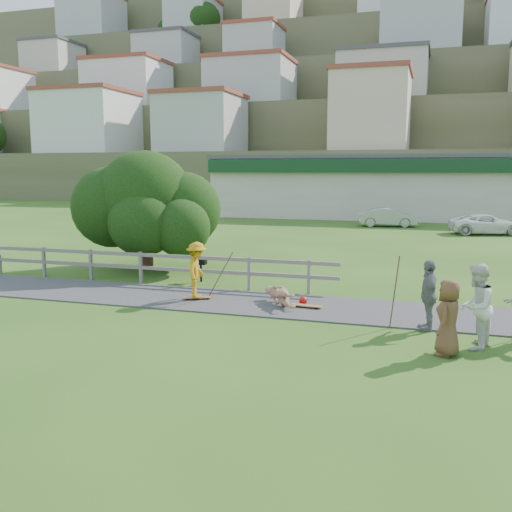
% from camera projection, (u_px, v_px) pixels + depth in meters
% --- Properties ---
extents(ground, '(260.00, 260.00, 0.00)m').
position_uv_depth(ground, '(213.00, 314.00, 15.71)').
color(ground, '#284E16').
rests_on(ground, ground).
extents(path, '(34.00, 3.00, 0.04)m').
position_uv_depth(path, '(231.00, 301.00, 17.12)').
color(path, '#323234').
rests_on(path, ground).
extents(fence, '(15.05, 0.10, 1.10)m').
position_uv_depth(fence, '(125.00, 262.00, 20.07)').
color(fence, '#656159').
rests_on(fence, ground).
extents(strip_mall, '(32.50, 10.75, 5.10)m').
position_uv_depth(strip_mall, '(413.00, 186.00, 47.14)').
color(strip_mall, '#B8B0A1').
rests_on(strip_mall, ground).
extents(hillside, '(220.00, 67.00, 47.50)m').
position_uv_depth(hillside, '(403.00, 109.00, 99.75)').
color(hillside, '#4E5532').
rests_on(hillside, ground).
extents(skater_rider, '(0.83, 1.19, 1.69)m').
position_uv_depth(skater_rider, '(197.00, 273.00, 17.18)').
color(skater_rider, '#C08812').
rests_on(skater_rider, ground).
extents(skater_fallen, '(1.61, 1.34, 0.62)m').
position_uv_depth(skater_fallen, '(280.00, 296.00, 16.56)').
color(skater_fallen, '#AD775F').
rests_on(skater_fallen, ground).
extents(spectator_a, '(0.96, 1.10, 1.90)m').
position_uv_depth(spectator_a, '(476.00, 307.00, 12.54)').
color(spectator_a, silver).
rests_on(spectator_a, ground).
extents(spectator_b, '(0.61, 1.09, 1.76)m').
position_uv_depth(spectator_b, '(428.00, 295.00, 14.00)').
color(spectator_b, slate).
rests_on(spectator_b, ground).
extents(spectator_c, '(0.72, 0.92, 1.65)m').
position_uv_depth(spectator_c, '(448.00, 318.00, 12.09)').
color(spectator_c, brown).
rests_on(spectator_c, ground).
extents(car_silver, '(4.11, 1.95, 1.30)m').
position_uv_depth(car_silver, '(387.00, 217.00, 39.54)').
color(car_silver, '#9E9FA5').
rests_on(car_silver, ground).
extents(car_white, '(4.75, 3.01, 1.22)m').
position_uv_depth(car_white, '(487.00, 224.00, 34.83)').
color(car_white, white).
rests_on(car_white, ground).
extents(tree, '(6.12, 6.12, 4.13)m').
position_uv_depth(tree, '(146.00, 217.00, 22.45)').
color(tree, black).
rests_on(tree, ground).
extents(bbq, '(0.39, 0.30, 0.82)m').
position_uv_depth(bbq, '(201.00, 270.00, 20.14)').
color(bbq, black).
rests_on(bbq, ground).
extents(longboard_rider, '(0.86, 0.57, 0.10)m').
position_uv_depth(longboard_rider, '(197.00, 299.00, 17.30)').
color(longboard_rider, '#9A6132').
rests_on(longboard_rider, ground).
extents(longboard_fallen, '(0.92, 0.31, 0.10)m').
position_uv_depth(longboard_fallen, '(306.00, 307.00, 16.27)').
color(longboard_fallen, '#9A6132').
rests_on(longboard_fallen, ground).
extents(helmet, '(0.25, 0.25, 0.25)m').
position_uv_depth(helmet, '(303.00, 301.00, 16.75)').
color(helmet, red).
rests_on(helmet, ground).
extents(pole_rider, '(0.03, 0.03, 1.70)m').
position_uv_depth(pole_rider, '(220.00, 272.00, 17.38)').
color(pole_rider, '#532E21').
rests_on(pole_rider, ground).
extents(pole_spec_left, '(0.03, 0.03, 1.85)m').
position_uv_depth(pole_spec_left, '(395.00, 292.00, 14.12)').
color(pole_spec_left, '#532E21').
rests_on(pole_spec_left, ground).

